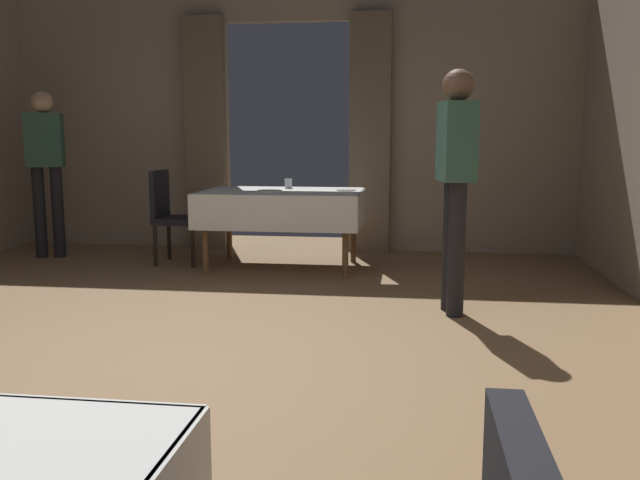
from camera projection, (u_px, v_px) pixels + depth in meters
name	position (u px, v px, depth m)	size (l,w,h in m)	color
ground	(150.00, 372.00, 3.66)	(10.08, 10.08, 0.00)	olive
wall_back	(288.00, 113.00, 7.53)	(6.40, 0.27, 3.00)	gray
dining_table_mid	(283.00, 201.00, 6.46)	(1.53, 1.06, 0.75)	brown
chair_mid_left	(172.00, 212.00, 6.74)	(0.44, 0.44, 0.93)	black
plate_mid_a	(269.00, 191.00, 6.34)	(0.23, 0.23, 0.01)	white
glass_mid_b	(288.00, 183.00, 6.74)	(0.07, 0.07, 0.10)	silver
plate_mid_c	(346.00, 190.00, 6.44)	(0.18, 0.18, 0.01)	white
person_waiter_by_doorway	(456.00, 171.00, 4.73)	(0.28, 0.39, 1.72)	black
person_diner_standing_aside	(46.00, 160.00, 6.99)	(0.41, 0.33, 1.72)	black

